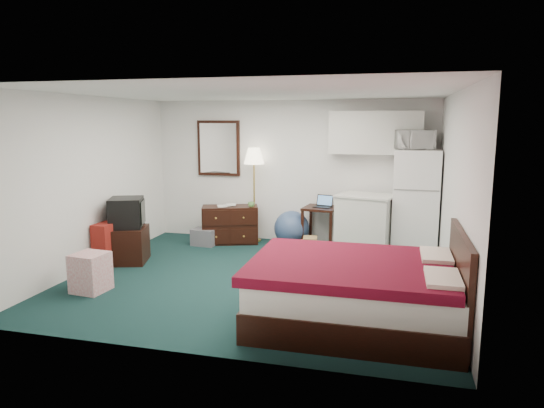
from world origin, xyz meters
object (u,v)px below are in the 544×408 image
(desk, at_px, (320,227))
(kitchen_counter, at_px, (365,225))
(tv_stand, at_px, (128,245))
(suitcase, at_px, (107,245))
(dresser, at_px, (230,224))
(fridge, at_px, (416,203))
(bed, at_px, (354,293))
(floor_lamp, at_px, (254,195))

(desk, xyz_separation_m, kitchen_counter, (0.77, -0.19, 0.12))
(desk, xyz_separation_m, tv_stand, (-2.71, -1.64, -0.08))
(desk, distance_m, tv_stand, 3.17)
(tv_stand, xyz_separation_m, suitcase, (-0.20, -0.26, 0.06))
(dresser, bearing_deg, tv_stand, -145.30)
(fridge, relative_size, tv_stand, 2.89)
(kitchen_counter, bearing_deg, desk, -178.68)
(dresser, distance_m, suitcase, 2.21)
(bed, height_order, suitcase, bed)
(kitchen_counter, height_order, fridge, fridge)
(tv_stand, bearing_deg, dresser, 36.71)
(tv_stand, bearing_deg, fridge, 3.11)
(dresser, height_order, desk, desk)
(desk, bearing_deg, floor_lamp, -178.63)
(kitchen_counter, xyz_separation_m, fridge, (0.77, 0.08, 0.38))
(kitchen_counter, xyz_separation_m, bed, (0.06, -2.91, -0.13))
(kitchen_counter, bearing_deg, tv_stand, -142.34)
(kitchen_counter, distance_m, bed, 2.91)
(desk, distance_m, fridge, 1.63)
(bed, height_order, tv_stand, bed)
(kitchen_counter, bearing_deg, fridge, 21.31)
(kitchen_counter, relative_size, suitcase, 1.44)
(desk, relative_size, suitcase, 1.07)
(dresser, bearing_deg, floor_lamp, 14.61)
(floor_lamp, distance_m, tv_stand, 2.38)
(fridge, distance_m, bed, 3.12)
(floor_lamp, relative_size, bed, 0.80)
(floor_lamp, relative_size, kitchen_counter, 1.79)
(desk, xyz_separation_m, suitcase, (-2.91, -1.90, -0.02))
(floor_lamp, height_order, kitchen_counter, floor_lamp)
(floor_lamp, distance_m, kitchen_counter, 2.05)
(floor_lamp, distance_m, bed, 3.85)
(dresser, xyz_separation_m, suitcase, (-1.32, -1.77, -0.01))
(fridge, relative_size, bed, 0.81)
(floor_lamp, relative_size, suitcase, 2.58)
(kitchen_counter, relative_size, bed, 0.44)
(floor_lamp, height_order, fridge, fridge)
(dresser, relative_size, suitcase, 1.49)
(floor_lamp, bearing_deg, suitcase, -130.06)
(floor_lamp, distance_m, desk, 1.32)
(kitchen_counter, distance_m, fridge, 0.87)
(fridge, bearing_deg, kitchen_counter, -171.51)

